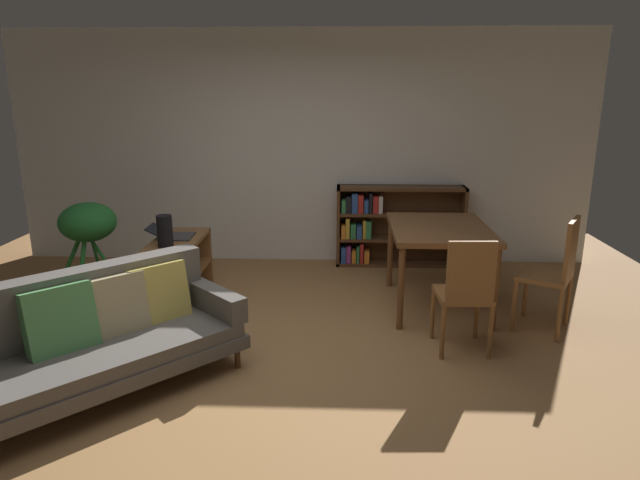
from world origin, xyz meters
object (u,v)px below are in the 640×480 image
Objects in this scene: fabric_couch at (96,334)px; bookshelf at (390,225)px; media_console at (176,273)px; desk_speaker at (165,231)px; open_laptop at (173,234)px; dining_chair_far at (466,290)px; potted_floor_plant at (88,230)px; dining_table at (439,235)px; dining_chair_near at (555,268)px.

bookshelf reaches higher than fabric_couch.
fabric_couch reaches higher than media_console.
desk_speaker is (0.06, 1.41, 0.37)m from fabric_couch.
open_laptop is 2.54m from bookshelf.
dining_chair_far is at bearing 13.27° from fabric_couch.
potted_floor_plant reaches higher than media_console.
desk_speaker reaches higher than fabric_couch.
desk_speaker is at bearing -175.56° from dining_table.
potted_floor_plant reaches higher than fabric_couch.
desk_speaker is 0.31× the size of dining_chair_far.
open_laptop is 0.36× the size of dining_table.
media_console is 0.93× the size of dining_table.
fabric_couch is at bearing -92.62° from desk_speaker.
media_console is 1.19× the size of potted_floor_plant.
dining_chair_far is (3.50, -1.22, -0.14)m from potted_floor_plant.
dining_chair_far reaches higher than dining_table.
bookshelf is (-1.23, 1.88, -0.09)m from dining_chair_near.
media_console is 1.05m from potted_floor_plant.
dining_chair_far is at bearing -16.90° from desk_speaker.
fabric_couch is at bearing -91.08° from open_laptop.
dining_chair_near is 0.67× the size of bookshelf.
dining_table is at bearing -4.05° from potted_floor_plant.
bookshelf is at bearing 35.18° from desk_speaker.
fabric_couch is 3.71m from bookshelf.
fabric_couch is 1.28× the size of bookshelf.
bookshelf is (2.19, 1.54, -0.30)m from desk_speaker.
open_laptop is 2.56m from dining_table.
dining_table is (2.56, -0.13, 0.05)m from open_laptop.
open_laptop is 2.84m from dining_chair_far.
bookshelf is (3.11, 1.10, -0.19)m from potted_floor_plant.
dining_table is 1.20× the size of dining_chair_near.
potted_floor_plant is (-0.86, 1.85, 0.27)m from fabric_couch.
potted_floor_plant is 0.78× the size of dining_table.
desk_speaker is (0.03, -0.33, 0.12)m from open_laptop.
bookshelf is at bearing 52.60° from fabric_couch.
potted_floor_plant is at bearing 169.89° from dining_chair_near.
dining_table is at bearing -75.92° from bookshelf.
open_laptop is at bearing 156.94° from dining_chair_far.
media_console is 2.73m from dining_chair_far.
fabric_couch is 1.75m from open_laptop.
potted_floor_plant reaches higher than open_laptop.
dining_table is (2.53, 0.20, -0.06)m from desk_speaker.
dining_table is 0.80× the size of bookshelf.
media_console is at bearing 171.50° from dining_chair_near.
dining_table is 1.04m from dining_chair_near.
potted_floor_plant is at bearing 164.26° from media_console.
fabric_couch is at bearing -93.24° from media_console.
open_laptop is at bearing 95.48° from desk_speaker.
dining_table is (2.59, 1.60, 0.31)m from fabric_couch.
dining_chair_far reaches higher than open_laptop.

